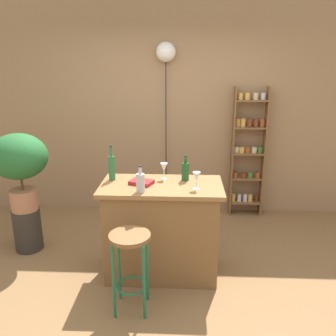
# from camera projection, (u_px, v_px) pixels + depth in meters

# --- Properties ---
(ground) EXTENTS (12.00, 12.00, 0.00)m
(ground) POSITION_uv_depth(u_px,v_px,m) (160.00, 289.00, 3.38)
(ground) COLOR brown
(back_wall) EXTENTS (6.40, 0.10, 2.80)m
(back_wall) POSITION_uv_depth(u_px,v_px,m) (169.00, 112.00, 4.83)
(back_wall) COLOR #997551
(back_wall) RESTS_ON ground
(kitchen_counter) EXTENTS (1.16, 0.62, 0.95)m
(kitchen_counter) POSITION_uv_depth(u_px,v_px,m) (162.00, 229.00, 3.52)
(kitchen_counter) COLOR brown
(kitchen_counter) RESTS_ON ground
(bar_stool) EXTENTS (0.35, 0.35, 0.72)m
(bar_stool) POSITION_uv_depth(u_px,v_px,m) (130.00, 254.00, 2.97)
(bar_stool) COLOR #196642
(bar_stool) RESTS_ON ground
(spice_shelf) EXTENTS (0.44, 0.18, 1.75)m
(spice_shelf) POSITION_uv_depth(u_px,v_px,m) (248.00, 151.00, 4.78)
(spice_shelf) COLOR brown
(spice_shelf) RESTS_ON ground
(plant_stool) EXTENTS (0.30, 0.30, 0.48)m
(plant_stool) POSITION_uv_depth(u_px,v_px,m) (28.00, 229.00, 4.04)
(plant_stool) COLOR #2D2823
(plant_stool) RESTS_ON ground
(potted_plant) EXTENTS (0.62, 0.56, 0.86)m
(potted_plant) POSITION_uv_depth(u_px,v_px,m) (19.00, 161.00, 3.80)
(potted_plant) COLOR #A86B4C
(potted_plant) RESTS_ON plant_stool
(bottle_vinegar) EXTENTS (0.08, 0.08, 0.25)m
(bottle_vinegar) POSITION_uv_depth(u_px,v_px,m) (140.00, 182.00, 3.17)
(bottle_vinegar) COLOR #B2B2B7
(bottle_vinegar) RESTS_ON kitchen_counter
(bottle_soda_blue) EXTENTS (0.07, 0.07, 0.25)m
(bottle_soda_blue) POSITION_uv_depth(u_px,v_px,m) (185.00, 171.00, 3.48)
(bottle_soda_blue) COLOR #194C23
(bottle_soda_blue) RESTS_ON kitchen_counter
(bottle_wine_red) EXTENTS (0.06, 0.06, 0.34)m
(bottle_wine_red) POSITION_uv_depth(u_px,v_px,m) (112.00, 167.00, 3.48)
(bottle_wine_red) COLOR #236638
(bottle_wine_red) RESTS_ON kitchen_counter
(wine_glass_left) EXTENTS (0.07, 0.07, 0.16)m
(wine_glass_left) POSITION_uv_depth(u_px,v_px,m) (196.00, 177.00, 3.23)
(wine_glass_left) COLOR silver
(wine_glass_left) RESTS_ON kitchen_counter
(wine_glass_center) EXTENTS (0.07, 0.07, 0.16)m
(wine_glass_center) POSITION_uv_depth(u_px,v_px,m) (164.00, 168.00, 3.50)
(wine_glass_center) COLOR silver
(wine_glass_center) RESTS_ON kitchen_counter
(cookbook) EXTENTS (0.25, 0.22, 0.03)m
(cookbook) POSITION_uv_depth(u_px,v_px,m) (141.00, 182.00, 3.39)
(cookbook) COLOR maroon
(cookbook) RESTS_ON kitchen_counter
(pendant_globe_light) EXTENTS (0.25, 0.25, 2.30)m
(pendant_globe_light) POSITION_uv_depth(u_px,v_px,m) (166.00, 54.00, 4.50)
(pendant_globe_light) COLOR black
(pendant_globe_light) RESTS_ON ground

